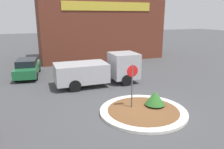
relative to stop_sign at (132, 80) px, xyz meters
name	(u,v)px	position (x,y,z in m)	size (l,w,h in m)	color
ground_plane	(143,112)	(0.41, -0.57, -1.71)	(120.00, 120.00, 0.00)	#474749
traffic_island	(143,111)	(0.41, -0.57, -1.64)	(4.63, 4.63, 0.14)	silver
stop_sign	(132,80)	(0.00, 0.00, 0.00)	(0.63, 0.07, 2.51)	#4C4C51
island_shrub	(155,98)	(1.29, -0.30, -1.10)	(1.10, 1.10, 0.85)	brown
utility_truck	(100,70)	(-0.17, 5.00, -0.58)	(6.21, 2.39, 2.26)	#B2B2B7
storefront_building	(100,30)	(3.38, 15.53, 1.67)	(14.09, 6.07, 6.76)	brown
parked_sedan_green	(28,68)	(-5.13, 9.34, -0.95)	(2.33, 4.73, 1.51)	#1E6638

